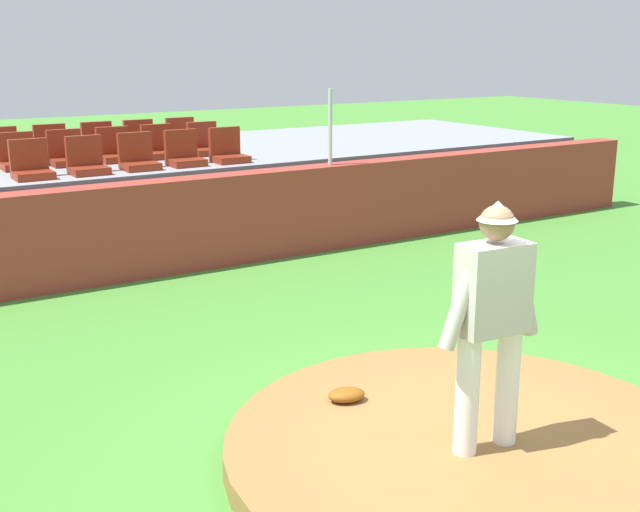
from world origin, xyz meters
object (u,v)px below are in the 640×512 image
at_px(pitcher, 492,309).
at_px(stadium_chair_10, 3,151).
at_px(stadium_chair_0, 31,166).
at_px(stadium_chair_3, 184,154).
at_px(stadium_chair_2, 138,158).
at_px(stadium_chair_13, 141,142).
at_px(stadium_chair_11, 52,147).
at_px(stadium_chair_1, 87,162).
at_px(stadium_chair_14, 183,139).
at_px(stadium_chair_6, 67,154).
at_px(fielding_glove, 346,395).
at_px(stadium_chair_9, 205,144).
at_px(stadium_chair_12, 99,144).
at_px(stadium_chair_4, 228,151).
at_px(stadium_chair_7, 115,151).
at_px(stadium_chair_5, 18,158).
at_px(stadium_chair_8, 159,147).

bearing_deg(pitcher, stadium_chair_10, 104.09).
height_order(stadium_chair_0, stadium_chair_3, same).
height_order(stadium_chair_2, stadium_chair_13, same).
distance_m(stadium_chair_10, stadium_chair_11, 0.73).
height_order(stadium_chair_1, stadium_chair_14, same).
xyz_separation_m(stadium_chair_6, stadium_chair_10, (-0.71, 0.85, 0.00)).
xyz_separation_m(stadium_chair_0, stadium_chair_6, (0.71, 0.93, 0.00)).
bearing_deg(fielding_glove, stadium_chair_9, -88.37).
relative_size(stadium_chair_0, stadium_chair_11, 1.00).
relative_size(stadium_chair_1, stadium_chair_3, 1.00).
bearing_deg(stadium_chair_1, fielding_glove, 92.72).
bearing_deg(fielding_glove, stadium_chair_3, -83.92).
height_order(stadium_chair_3, stadium_chair_6, same).
height_order(stadium_chair_11, stadium_chair_12, same).
bearing_deg(stadium_chair_3, stadium_chair_4, 177.97).
height_order(stadium_chair_0, stadium_chair_2, same).
bearing_deg(stadium_chair_12, stadium_chair_2, 89.63).
relative_size(stadium_chair_3, stadium_chair_13, 1.00).
distance_m(stadium_chair_7, stadium_chair_14, 1.68).
bearing_deg(stadium_chair_4, stadium_chair_1, 0.03).
relative_size(stadium_chair_4, stadium_chair_14, 1.00).
distance_m(stadium_chair_4, stadium_chair_5, 2.92).
distance_m(stadium_chair_5, stadium_chair_6, 0.67).
distance_m(fielding_glove, stadium_chair_11, 7.77).
bearing_deg(stadium_chair_2, stadium_chair_5, -32.93).
xyz_separation_m(stadium_chair_3, stadium_chair_13, (0.01, 1.78, 0.00)).
bearing_deg(stadium_chair_3, stadium_chair_5, -23.47).
xyz_separation_m(stadium_chair_8, stadium_chair_12, (-0.66, 0.87, 0.00)).
xyz_separation_m(stadium_chair_12, stadium_chair_13, (0.68, -0.01, 0.00)).
bearing_deg(stadium_chair_9, stadium_chair_1, 23.69).
bearing_deg(stadium_chair_11, stadium_chair_0, 68.19).
distance_m(stadium_chair_5, stadium_chair_12, 1.67).
relative_size(pitcher, stadium_chair_10, 3.56).
bearing_deg(stadium_chair_7, stadium_chair_2, 91.47).
distance_m(fielding_glove, stadium_chair_3, 6.10).
height_order(stadium_chair_10, stadium_chair_12, same).
distance_m(stadium_chair_9, stadium_chair_13, 1.13).
xyz_separation_m(stadium_chair_5, stadium_chair_6, (0.67, 0.01, 0.00)).
height_order(stadium_chair_8, stadium_chair_10, same).
bearing_deg(stadium_chair_5, fielding_glove, 98.09).
distance_m(stadium_chair_6, stadium_chair_13, 1.67).
bearing_deg(stadium_chair_5, stadium_chair_2, 147.07).
xyz_separation_m(stadium_chair_10, stadium_chair_12, (1.45, 0.03, 0.00)).
relative_size(stadium_chair_9, stadium_chair_12, 1.00).
relative_size(stadium_chair_8, stadium_chair_14, 1.00).
relative_size(stadium_chair_10, stadium_chair_11, 1.00).
bearing_deg(stadium_chair_14, stadium_chair_9, 90.30).
xyz_separation_m(stadium_chair_6, stadium_chair_7, (0.71, -0.00, 0.00)).
xyz_separation_m(stadium_chair_2, stadium_chair_8, (0.67, 0.93, 0.00)).
relative_size(stadium_chair_8, stadium_chair_11, 1.00).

